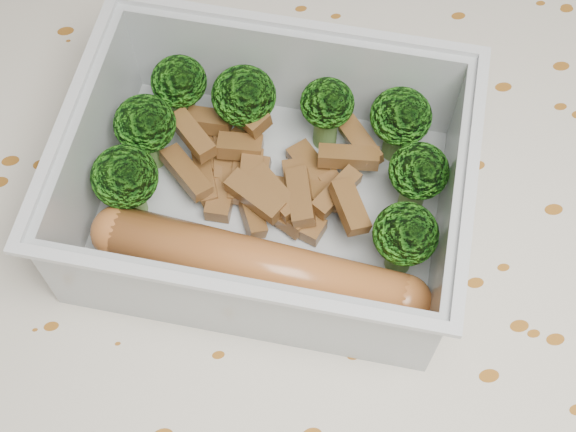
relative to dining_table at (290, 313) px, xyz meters
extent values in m
cube|color=brown|center=(0.00, 0.00, 0.06)|extent=(1.40, 0.90, 0.04)
cube|color=beige|center=(0.00, 0.00, 0.09)|extent=(1.46, 0.96, 0.01)
cube|color=silver|center=(-0.01, 0.02, 0.09)|extent=(0.22, 0.19, 0.00)
cube|color=silver|center=(0.02, 0.08, 0.12)|extent=(0.17, 0.07, 0.06)
cube|color=silver|center=(-0.03, -0.04, 0.12)|extent=(0.17, 0.07, 0.06)
cube|color=silver|center=(0.07, -0.01, 0.12)|extent=(0.05, 0.12, 0.06)
cube|color=silver|center=(-0.09, 0.06, 0.12)|extent=(0.05, 0.12, 0.06)
cube|color=silver|center=(0.02, 0.09, 0.15)|extent=(0.18, 0.08, 0.00)
cube|color=silver|center=(-0.03, -0.04, 0.15)|extent=(0.18, 0.08, 0.00)
cube|color=silver|center=(0.08, -0.01, 0.15)|extent=(0.06, 0.13, 0.00)
cube|color=silver|center=(-0.09, 0.06, 0.15)|extent=(0.06, 0.13, 0.00)
cylinder|color=#608C3F|center=(-0.04, 0.09, 0.11)|extent=(0.02, 0.02, 0.02)
ellipsoid|color=#2D8314|center=(-0.04, 0.09, 0.13)|extent=(0.03, 0.03, 0.02)
cylinder|color=#608C3F|center=(-0.01, 0.07, 0.10)|extent=(0.02, 0.02, 0.02)
ellipsoid|color=#2D8314|center=(-0.01, 0.07, 0.13)|extent=(0.03, 0.03, 0.03)
cylinder|color=#608C3F|center=(0.03, 0.06, 0.11)|extent=(0.02, 0.02, 0.02)
ellipsoid|color=#2D8314|center=(0.03, 0.06, 0.13)|extent=(0.03, 0.03, 0.02)
cylinder|color=#608C3F|center=(0.06, 0.04, 0.10)|extent=(0.02, 0.02, 0.02)
ellipsoid|color=#2D8314|center=(0.06, 0.04, 0.13)|extent=(0.03, 0.03, 0.03)
cylinder|color=#608C3F|center=(-0.06, 0.06, 0.10)|extent=(0.02, 0.02, 0.02)
ellipsoid|color=#2D8314|center=(-0.06, 0.06, 0.13)|extent=(0.03, 0.03, 0.03)
cylinder|color=#608C3F|center=(0.06, 0.01, 0.11)|extent=(0.02, 0.02, 0.02)
ellipsoid|color=#2D8314|center=(0.06, 0.01, 0.13)|extent=(0.03, 0.03, 0.02)
cylinder|color=#608C3F|center=(-0.07, 0.04, 0.10)|extent=(0.02, 0.02, 0.02)
ellipsoid|color=#2D8314|center=(-0.07, 0.04, 0.13)|extent=(0.03, 0.03, 0.03)
cylinder|color=#608C3F|center=(0.05, -0.02, 0.10)|extent=(0.02, 0.02, 0.02)
ellipsoid|color=#2D8314|center=(0.05, -0.02, 0.13)|extent=(0.03, 0.03, 0.03)
cube|color=brown|center=(-0.02, 0.05, 0.11)|extent=(0.03, 0.02, 0.01)
cube|color=brown|center=(-0.01, 0.04, 0.11)|extent=(0.02, 0.03, 0.01)
cube|color=brown|center=(0.03, 0.00, 0.12)|extent=(0.02, 0.03, 0.01)
cube|color=brown|center=(0.04, 0.04, 0.11)|extent=(0.03, 0.02, 0.01)
cube|color=brown|center=(-0.04, 0.06, 0.12)|extent=(0.02, 0.03, 0.01)
cube|color=brown|center=(0.01, 0.03, 0.10)|extent=(0.01, 0.03, 0.01)
cube|color=brown|center=(-0.03, 0.05, 0.10)|extent=(0.02, 0.03, 0.01)
cube|color=brown|center=(-0.03, 0.07, 0.11)|extent=(0.03, 0.02, 0.01)
cube|color=brown|center=(0.00, 0.01, 0.10)|extent=(0.02, 0.03, 0.01)
cube|color=brown|center=(-0.01, 0.06, 0.12)|extent=(0.02, 0.03, 0.01)
cube|color=brown|center=(-0.03, 0.03, 0.10)|extent=(0.02, 0.03, 0.01)
cube|color=brown|center=(-0.02, 0.04, 0.10)|extent=(0.02, 0.03, 0.01)
cube|color=brown|center=(0.02, 0.04, 0.10)|extent=(0.02, 0.03, 0.01)
cube|color=brown|center=(-0.02, 0.06, 0.10)|extent=(0.03, 0.03, 0.01)
cube|color=brown|center=(0.03, 0.02, 0.10)|extent=(0.02, 0.03, 0.01)
cube|color=brown|center=(0.01, 0.02, 0.11)|extent=(0.01, 0.03, 0.01)
cube|color=brown|center=(-0.02, 0.02, 0.10)|extent=(0.01, 0.03, 0.01)
cube|color=brown|center=(-0.04, 0.04, 0.10)|extent=(0.01, 0.03, 0.01)
cube|color=brown|center=(0.05, 0.04, 0.11)|extent=(0.02, 0.03, 0.01)
cube|color=brown|center=(0.03, 0.02, 0.11)|extent=(0.03, 0.03, 0.01)
cube|color=brown|center=(0.01, 0.01, 0.10)|extent=(0.03, 0.02, 0.01)
cube|color=brown|center=(-0.02, 0.05, 0.10)|extent=(0.03, 0.02, 0.01)
cube|color=brown|center=(0.02, 0.02, 0.10)|extent=(0.03, 0.02, 0.01)
cube|color=brown|center=(0.00, 0.03, 0.10)|extent=(0.03, 0.02, 0.01)
cube|color=brown|center=(-0.02, 0.05, 0.10)|extent=(0.02, 0.03, 0.01)
cube|color=brown|center=(-0.05, 0.04, 0.11)|extent=(0.02, 0.03, 0.01)
cube|color=brown|center=(-0.01, 0.02, 0.11)|extent=(0.03, 0.03, 0.01)
cube|color=brown|center=(0.00, 0.02, 0.11)|extent=(0.02, 0.03, 0.01)
cylinder|color=#AD602C|center=(-0.02, -0.02, 0.11)|extent=(0.14, 0.08, 0.03)
sphere|color=#AD602C|center=(0.04, -0.05, 0.11)|extent=(0.03, 0.03, 0.03)
sphere|color=#AD602C|center=(-0.08, 0.01, 0.11)|extent=(0.03, 0.03, 0.03)
camera|label=1|loc=(-0.03, -0.17, 0.45)|focal=50.00mm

